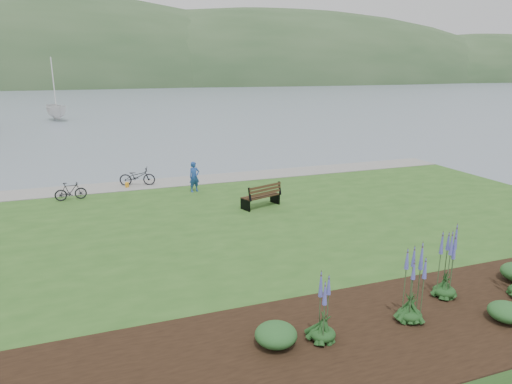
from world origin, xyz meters
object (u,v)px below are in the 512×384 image
sailboat (58,120)px  person (194,174)px  park_bench (262,195)px  bicycle_a (137,176)px

sailboat → person: bearing=-91.5°
sailboat → park_bench: bearing=-89.7°
park_bench → sailboat: sailboat is taller
park_bench → person: size_ratio=1.07×
park_bench → sailboat: 47.17m
park_bench → sailboat: size_ratio=0.08×
bicycle_a → sailboat: 40.24m
person → sailboat: (-8.64, 42.10, -1.32)m
park_bench → bicycle_a: 7.85m
person → bicycle_a: (-2.65, 2.32, -0.42)m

